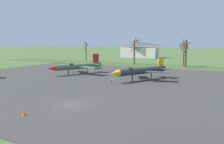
{
  "coord_description": "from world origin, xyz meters",
  "views": [
    {
      "loc": [
        18.05,
        -22.21,
        7.68
      ],
      "look_at": [
        -2.05,
        13.9,
        2.36
      ],
      "focal_mm": 37.64,
      "sensor_mm": 36.0,
      "label": 1
    }
  ],
  "objects_px": {
    "jet_fighter_front_left": "(140,71)",
    "info_placard_front_left": "(112,81)",
    "jet_fighter_rear_left": "(77,66)",
    "traffic_cone": "(24,113)",
    "visitor_building": "(140,50)"
  },
  "relations": [
    {
      "from": "info_placard_front_left",
      "to": "jet_fighter_front_left",
      "type": "bearing_deg",
      "value": 64.88
    },
    {
      "from": "jet_fighter_rear_left",
      "to": "visitor_building",
      "type": "distance_m",
      "value": 64.82
    },
    {
      "from": "traffic_cone",
      "to": "info_placard_front_left",
      "type": "bearing_deg",
      "value": 93.08
    },
    {
      "from": "jet_fighter_front_left",
      "to": "traffic_cone",
      "type": "height_order",
      "value": "jet_fighter_front_left"
    },
    {
      "from": "jet_fighter_front_left",
      "to": "info_placard_front_left",
      "type": "distance_m",
      "value": 7.21
    },
    {
      "from": "visitor_building",
      "to": "traffic_cone",
      "type": "bearing_deg",
      "value": -74.76
    },
    {
      "from": "jet_fighter_front_left",
      "to": "traffic_cone",
      "type": "xyz_separation_m",
      "value": [
        -1.89,
        -27.03,
        -1.69
      ]
    },
    {
      "from": "jet_fighter_front_left",
      "to": "info_placard_front_left",
      "type": "bearing_deg",
      "value": -115.12
    },
    {
      "from": "jet_fighter_rear_left",
      "to": "visitor_building",
      "type": "relative_size",
      "value": 0.71
    },
    {
      "from": "info_placard_front_left",
      "to": "traffic_cone",
      "type": "xyz_separation_m",
      "value": [
        1.11,
        -20.63,
        -0.28
      ]
    },
    {
      "from": "visitor_building",
      "to": "traffic_cone",
      "type": "xyz_separation_m",
      "value": [
        25.08,
        -92.09,
        -3.4
      ]
    },
    {
      "from": "jet_fighter_front_left",
      "to": "jet_fighter_rear_left",
      "type": "xyz_separation_m",
      "value": [
        -16.59,
        1.1,
        -0.06
      ]
    },
    {
      "from": "jet_fighter_front_left",
      "to": "visitor_building",
      "type": "height_order",
      "value": "visitor_building"
    },
    {
      "from": "jet_fighter_front_left",
      "to": "traffic_cone",
      "type": "bearing_deg",
      "value": -94.0
    },
    {
      "from": "jet_fighter_rear_left",
      "to": "traffic_cone",
      "type": "relative_size",
      "value": 20.51
    }
  ]
}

